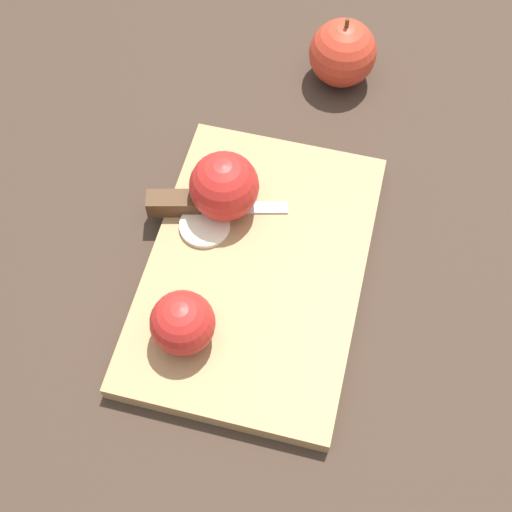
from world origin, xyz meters
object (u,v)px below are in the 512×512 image
at_px(apple_half_right, 224,186).
at_px(apple_whole, 343,53).
at_px(apple_half_left, 182,323).
at_px(knife, 182,204).

xyz_separation_m(apple_half_right, apple_whole, (0.25, -0.07, -0.02)).
relative_size(apple_half_left, apple_whole, 0.67).
relative_size(apple_half_right, knife, 0.49).
distance_m(apple_half_left, apple_half_right, 0.16).
relative_size(apple_half_left, apple_half_right, 0.85).
bearing_deg(knife, apple_half_right, 4.59).
bearing_deg(apple_half_right, apple_half_left, -107.43).
relative_size(knife, apple_whole, 1.60).
xyz_separation_m(knife, apple_whole, (0.27, -0.12, 0.01)).
xyz_separation_m(apple_half_left, apple_half_right, (0.16, 0.01, 0.01)).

